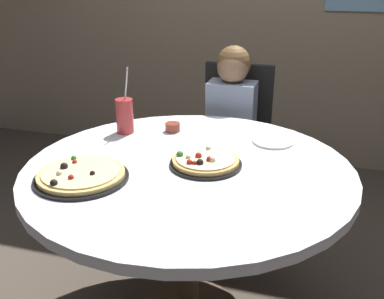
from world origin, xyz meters
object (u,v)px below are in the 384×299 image
(soda_cup, at_px, (125,116))
(plate_small, at_px, (273,141))
(diner_child, at_px, (227,156))
(pizza_veggie, at_px, (205,162))
(dining_table, at_px, (188,187))
(sauce_bowl, at_px, (173,127))
(chair_wooden, at_px, (234,137))
(pizza_cheese, at_px, (81,175))

(soda_cup, distance_m, plate_small, 0.68)
(diner_child, distance_m, soda_cup, 0.70)
(pizza_veggie, distance_m, soda_cup, 0.53)
(plate_small, bearing_deg, diner_child, 125.36)
(dining_table, height_order, pizza_veggie, pizza_veggie)
(pizza_veggie, height_order, sauce_bowl, pizza_veggie)
(chair_wooden, distance_m, sauce_bowl, 0.65)
(chair_wooden, height_order, plate_small, chair_wooden)
(chair_wooden, xyz_separation_m, pizza_veggie, (0.06, -0.91, 0.24))
(chair_wooden, distance_m, plate_small, 0.69)
(chair_wooden, distance_m, pizza_cheese, 1.23)
(pizza_veggie, relative_size, sauce_bowl, 4.04)
(diner_child, relative_size, sauce_bowl, 15.46)
(soda_cup, relative_size, sauce_bowl, 4.39)
(dining_table, distance_m, plate_small, 0.46)
(dining_table, distance_m, soda_cup, 0.51)
(pizza_veggie, xyz_separation_m, plate_small, (0.22, 0.32, -0.01))
(soda_cup, bearing_deg, sauce_bowl, 20.49)
(chair_wooden, height_order, soda_cup, soda_cup)
(chair_wooden, xyz_separation_m, pizza_cheese, (-0.34, -1.15, 0.24))
(pizza_cheese, bearing_deg, dining_table, 33.29)
(sauce_bowl, bearing_deg, soda_cup, -159.51)
(soda_cup, bearing_deg, pizza_veggie, -29.68)
(plate_small, bearing_deg, soda_cup, -174.58)
(soda_cup, height_order, plate_small, soda_cup)
(plate_small, bearing_deg, pizza_cheese, -137.63)
(sauce_bowl, bearing_deg, pizza_cheese, -104.80)
(dining_table, distance_m, sauce_bowl, 0.42)
(pizza_cheese, bearing_deg, diner_child, 70.75)
(pizza_veggie, xyz_separation_m, soda_cup, (-0.45, 0.26, 0.06))
(dining_table, relative_size, pizza_cheese, 3.73)
(pizza_cheese, relative_size, soda_cup, 1.12)
(dining_table, relative_size, chair_wooden, 1.35)
(dining_table, xyz_separation_m, pizza_veggie, (0.06, 0.02, 0.11))
(dining_table, xyz_separation_m, pizza_cheese, (-0.34, -0.22, 0.11))
(soda_cup, bearing_deg, pizza_cheese, -84.11)
(chair_wooden, relative_size, plate_small, 5.28)
(diner_child, xyz_separation_m, pizza_cheese, (-0.34, -0.97, 0.28))
(dining_table, bearing_deg, plate_small, 50.60)
(chair_wooden, distance_m, diner_child, 0.19)
(pizza_cheese, xyz_separation_m, plate_small, (0.62, 0.57, -0.01))
(pizza_cheese, bearing_deg, chair_wooden, 73.53)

